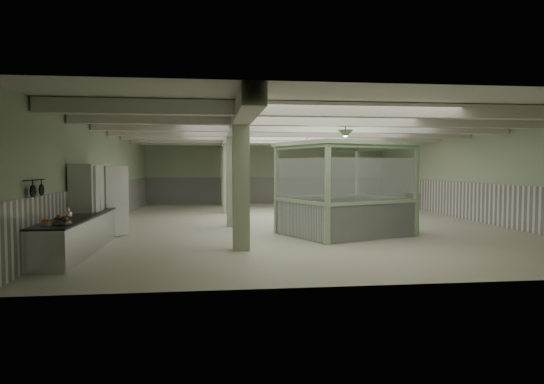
{
  "coord_description": "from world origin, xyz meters",
  "views": [
    {
      "loc": [
        -3.24,
        -18.29,
        2.13
      ],
      "look_at": [
        -1.28,
        -2.56,
        1.3
      ],
      "focal_mm": 32.0,
      "sensor_mm": 36.0,
      "label": 1
    }
  ],
  "objects": [
    {
      "name": "skillet_near",
      "position": [
        -6.88,
        -7.86,
        1.63
      ],
      "size": [
        0.03,
        0.26,
        0.26
      ],
      "primitive_type": "cylinder",
      "rotation": [
        0.0,
        1.57,
        0.0
      ],
      "color": "black",
      "rests_on": "hook_rail"
    },
    {
      "name": "wainscot_left",
      "position": [
        -6.97,
        0.0,
        0.75
      ],
      "size": [
        0.05,
        19.9,
        1.5
      ],
      "primitive_type": "cube",
      "color": "white",
      "rests_on": "floor"
    },
    {
      "name": "wall_front",
      "position": [
        0.0,
        -10.0,
        1.8
      ],
      "size": [
        14.0,
        0.02,
        3.6
      ],
      "primitive_type": "cube",
      "color": "#A6B792",
      "rests_on": "floor"
    },
    {
      "name": "beam_d",
      "position": [
        0.0,
        0.0,
        3.42
      ],
      "size": [
        13.9,
        0.35,
        0.32
      ],
      "primitive_type": "cube",
      "color": "silver",
      "rests_on": "ceiling"
    },
    {
      "name": "ceiling",
      "position": [
        0.0,
        0.0,
        3.6
      ],
      "size": [
        14.0,
        20.0,
        0.02
      ],
      "primitive_type": "cube",
      "color": "silver",
      "rests_on": "wall_back"
    },
    {
      "name": "beam_e",
      "position": [
        0.0,
        2.5,
        3.42
      ],
      "size": [
        13.9,
        0.35,
        0.32
      ],
      "primitive_type": "cube",
      "color": "silver",
      "rests_on": "ceiling"
    },
    {
      "name": "skillet_far",
      "position": [
        -6.88,
        -7.35,
        1.63
      ],
      "size": [
        0.03,
        0.25,
        0.25
      ],
      "primitive_type": "cylinder",
      "rotation": [
        0.0,
        1.57,
        0.0
      ],
      "color": "black",
      "rests_on": "hook_rail"
    },
    {
      "name": "pitcher_near",
      "position": [
        -6.44,
        -4.98,
        1.04
      ],
      "size": [
        0.24,
        0.26,
        0.27
      ],
      "primitive_type": null,
      "rotation": [
        0.0,
        0.0,
        -0.29
      ],
      "color": "silver",
      "rests_on": "prep_counter"
    },
    {
      "name": "pendant_back",
      "position": [
        0.5,
        5.5,
        3.05
      ],
      "size": [
        0.44,
        0.44,
        0.22
      ],
      "primitive_type": "cone",
      "rotation": [
        3.14,
        0.0,
        0.0
      ],
      "color": "#304030",
      "rests_on": "ceiling"
    },
    {
      "name": "girder",
      "position": [
        -2.5,
        0.0,
        3.38
      ],
      "size": [
        0.45,
        19.9,
        0.4
      ],
      "primitive_type": "cube",
      "color": "silver",
      "rests_on": "ceiling"
    },
    {
      "name": "column_b",
      "position": [
        -2.5,
        -1.0,
        1.8
      ],
      "size": [
        0.42,
        0.42,
        3.6
      ],
      "primitive_type": "cube",
      "color": "#A0AF8D",
      "rests_on": "floor"
    },
    {
      "name": "hook_rail",
      "position": [
        -6.93,
        -7.6,
        1.85
      ],
      "size": [
        0.02,
        1.2,
        0.02
      ],
      "primitive_type": "cylinder",
      "rotation": [
        1.57,
        0.0,
        0.0
      ],
      "color": "black",
      "rests_on": "wall_left"
    },
    {
      "name": "floor",
      "position": [
        0.0,
        0.0,
        0.0
      ],
      "size": [
        20.0,
        20.0,
        0.0
      ],
      "primitive_type": "plane",
      "color": "beige",
      "rests_on": "ground"
    },
    {
      "name": "veg_colander",
      "position": [
        -6.4,
        -7.66,
        1.0
      ],
      "size": [
        0.56,
        0.56,
        0.19
      ],
      "primitive_type": null,
      "rotation": [
        0.0,
        0.0,
        0.42
      ],
      "color": "#3D3C41",
      "rests_on": "prep_counter"
    },
    {
      "name": "walkin_cooler",
      "position": [
        -6.62,
        -4.0,
        1.1
      ],
      "size": [
        1.04,
        2.41,
        2.21
      ],
      "color": "silver",
      "rests_on": "floor"
    },
    {
      "name": "guard_booth",
      "position": [
        0.88,
        -3.59,
        1.91
      ],
      "size": [
        4.45,
        4.15,
        2.88
      ],
      "rotation": [
        0.0,
        0.0,
        0.39
      ],
      "color": "#A3C49D",
      "rests_on": "floor"
    },
    {
      "name": "pitcher_far",
      "position": [
        -6.52,
        -6.74,
        1.04
      ],
      "size": [
        0.24,
        0.26,
        0.29
      ],
      "primitive_type": null,
      "rotation": [
        0.0,
        0.0,
        -0.21
      ],
      "color": "silver",
      "rests_on": "prep_counter"
    },
    {
      "name": "pendant_mid",
      "position": [
        0.5,
        0.5,
        3.05
      ],
      "size": [
        0.44,
        0.44,
        0.22
      ],
      "primitive_type": "cone",
      "rotation": [
        3.14,
        0.0,
        0.0
      ],
      "color": "#304030",
      "rests_on": "ceiling"
    },
    {
      "name": "beam_c",
      "position": [
        0.0,
        -2.5,
        3.42
      ],
      "size": [
        13.9,
        0.35,
        0.32
      ],
      "primitive_type": "cube",
      "color": "silver",
      "rests_on": "ceiling"
    },
    {
      "name": "beam_b",
      "position": [
        0.0,
        -5.0,
        3.42
      ],
      "size": [
        13.9,
        0.35,
        0.32
      ],
      "primitive_type": "cube",
      "color": "silver",
      "rests_on": "ceiling"
    },
    {
      "name": "wall_left",
      "position": [
        -7.0,
        0.0,
        1.8
      ],
      "size": [
        0.02,
        20.0,
        3.6
      ],
      "primitive_type": "cube",
      "color": "#A6B792",
      "rests_on": "floor"
    },
    {
      "name": "prep_counter",
      "position": [
        -6.54,
        -5.88,
        0.46
      ],
      "size": [
        0.89,
        5.07,
        0.91
      ],
      "color": "silver",
      "rests_on": "floor"
    },
    {
      "name": "pendant_front",
      "position": [
        0.5,
        -5.0,
        3.05
      ],
      "size": [
        0.44,
        0.44,
        0.22
      ],
      "primitive_type": "cone",
      "rotation": [
        3.14,
        0.0,
        0.0
      ],
      "color": "#304030",
      "rests_on": "ceiling"
    },
    {
      "name": "beam_f",
      "position": [
        0.0,
        5.0,
        3.42
      ],
      "size": [
        13.9,
        0.35,
        0.32
      ],
      "primitive_type": "cube",
      "color": "silver",
      "rests_on": "ceiling"
    },
    {
      "name": "wainscot_right",
      "position": [
        6.97,
        0.0,
        0.75
      ],
      "size": [
        0.05,
        19.9,
        1.5
      ],
      "primitive_type": "cube",
      "color": "white",
      "rests_on": "floor"
    },
    {
      "name": "wall_right",
      "position": [
        7.0,
        0.0,
        1.8
      ],
      "size": [
        0.02,
        20.0,
        3.6
      ],
      "primitive_type": "cube",
      "color": "#A6B792",
      "rests_on": "floor"
    },
    {
      "name": "orange_bowl",
      "position": [
        -6.64,
        -7.82,
        0.94
      ],
      "size": [
        0.28,
        0.28,
        0.08
      ],
      "primitive_type": "cylinder",
      "rotation": [
        0.0,
        0.0,
        0.28
      ],
      "color": "#B2B2B7",
      "rests_on": "prep_counter"
    },
    {
      "name": "column_c",
      "position": [
        -2.5,
        4.0,
        1.8
      ],
      "size": [
        0.42,
        0.42,
        3.6
      ],
      "primitive_type": "cube",
      "color": "#A0AF8D",
      "rests_on": "floor"
    },
    {
      "name": "beam_a",
      "position": [
        0.0,
        -7.5,
        3.42
      ],
      "size": [
        13.9,
        0.35,
        0.32
      ],
      "primitive_type": "cube",
      "color": "silver",
      "rests_on": "ceiling"
    },
    {
      "name": "column_d",
      "position": [
        -2.5,
        8.0,
        1.8
      ],
      "size": [
        0.42,
        0.42,
        3.6
      ],
      "primitive_type": "cube",
      "color": "#A0AF8D",
      "rests_on": "floor"
    },
    {
      "name": "wainscot_back",
      "position": [
        0.0,
        9.97,
        0.75
      ],
      "size": [
        13.9,
        0.05,
        1.5
      ],
      "primitive_type": "cube",
      "color": "white",
      "rests_on": "floor"
    },
    {
      "name": "filing_cabinet",
      "position": [
        3.03,
        -3.56,
        0.66
      ],
      "size": [
        0.49,
        0.65,
        1.32
      ],
      "primitive_type": "cube",
      "rotation": [
        0.0,
        0.0,
        -0.1
      ],
      "color": "#5C5F4F",
      "rests_on": "floor"
    },
    {
      "name": "beam_g",
      "position": [
        0.0,
        7.5,
        3.42
      ],
      "size": [
        13.9,
        0.35,
        0.32
      ],
      "primitive_type": "cube",
      "color": "silver",
      "rests_on": "ceiling"
    },
    {
      "name": "wall_back",
      "position": [
        0.0,
        10.0,
        1.8
      ],
      "size": [
        14.0,
        0.02,
        3.6
      ],
      "primitive_type": "cube",
      "color": "#A6B792",
      "rests_on": "floor"
    },
    {
      "name": "column_a",
      "position": [
        -2.5,
        -6.0,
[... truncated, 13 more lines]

